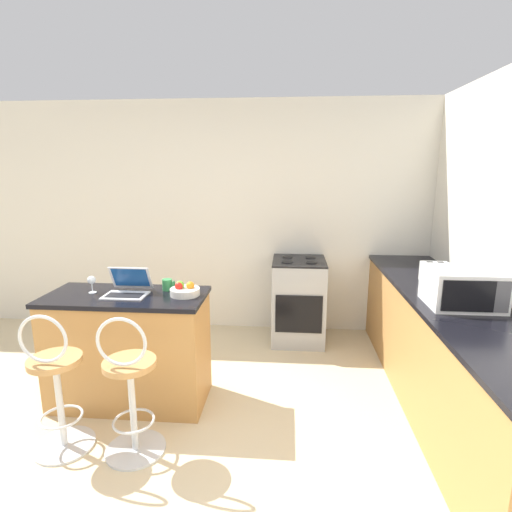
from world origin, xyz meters
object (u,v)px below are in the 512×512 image
laptop (128,287)px  fruit_bowl (184,290)px  toaster (438,274)px  microwave (463,288)px  wine_glass_tall (92,281)px  mug_green (168,285)px  bar_stool_near (56,386)px  mug_white (443,270)px  stove_range (298,300)px  bar_stool_far (130,390)px

laptop → fruit_bowl: bearing=0.9°
toaster → laptop: bearing=-169.0°
microwave → wine_glass_tall: microwave is taller
microwave → mug_green: microwave is taller
bar_stool_near → laptop: (0.27, 0.62, 0.50)m
toaster → wine_glass_tall: bearing=-170.2°
laptop → mug_green: bearing=23.9°
laptop → fruit_bowl: 0.45m
bar_stool_near → microwave: microwave is taller
mug_white → wine_glass_tall: size_ratio=0.73×
stove_range → fruit_bowl: bearing=-125.5°
mug_green → toaster: bearing=9.3°
microwave → fruit_bowl: bearing=177.9°
mug_green → microwave: bearing=-5.0°
mug_green → wine_glass_tall: wine_glass_tall is taller
microwave → fruit_bowl: microwave is taller
microwave → fruit_bowl: (-2.03, 0.07, -0.09)m
bar_stool_far → laptop: size_ratio=3.08×
wine_glass_tall → mug_green: bearing=11.8°
bar_stool_far → stove_range: bearing=59.5°
bar_stool_near → stove_range: size_ratio=1.08×
bar_stool_near → laptop: size_ratio=3.08×
toaster → mug_green: 2.25m
microwave → wine_glass_tall: bearing=178.5°
bar_stool_near → mug_white: (2.93, 1.42, 0.49)m
stove_range → mug_green: size_ratio=9.40×
bar_stool_far → wine_glass_tall: (-0.53, 0.63, 0.54)m
laptop → mug_green: laptop is taller
bar_stool_far → stove_range: 2.21m
laptop → toaster: (2.50, 0.49, 0.03)m
stove_range → mug_green: (-1.08, -1.16, 0.50)m
laptop → microwave: bearing=-1.6°
bar_stool_far → mug_white: (2.42, 1.42, 0.49)m
wine_glass_tall → toaster: bearing=9.8°
toaster → mug_green: bearing=-170.7°
laptop → wine_glass_tall: laptop is taller
mug_white → wine_glass_tall: 3.06m
bar_stool_near → toaster: (2.77, 1.11, 0.53)m
toaster → stove_range: 1.49m
wine_glass_tall → bar_stool_near: bearing=-87.9°
bar_stool_near → bar_stool_far: 0.50m
microwave → wine_glass_tall: size_ratio=3.50×
fruit_bowl → wine_glass_tall: 0.74m
microwave → stove_range: (-1.12, 1.35, -0.59)m
fruit_bowl → mug_white: bearing=19.7°
bar_stool_near → bar_stool_far: bearing=0.0°
wine_glass_tall → mug_white: bearing=15.0°
bar_stool_far → microwave: bearing=13.9°
bar_stool_near → toaster: size_ratio=3.70×
bar_stool_near → laptop: 0.84m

